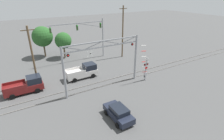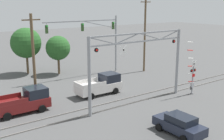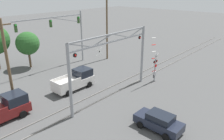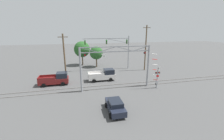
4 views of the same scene
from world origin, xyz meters
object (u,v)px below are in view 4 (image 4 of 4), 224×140
object	(u,v)px
pickup_truck_following	(56,79)
background_tree_beyond_span	(96,53)
sedan_waiting	(115,106)
utility_pole_right	(146,48)
crossing_signal_mast	(157,77)
crossing_gantry	(116,63)
pickup_truck_lead	(103,75)
background_tree_far_left_verge	(82,49)
traffic_signal_span	(118,46)
utility_pole_left	(65,57)

from	to	relation	value
pickup_truck_following	background_tree_beyond_span	distance (m)	14.82
sedan_waiting	utility_pole_right	xyz separation A→B (m)	(11.85, 17.09, 4.70)
crossing_signal_mast	crossing_gantry	bearing A→B (deg)	169.34
crossing_gantry	pickup_truck_lead	bearing A→B (deg)	105.60
background_tree_beyond_span	crossing_gantry	bearing A→B (deg)	-85.86
crossing_signal_mast	background_tree_far_left_verge	xyz separation A→B (m)	(-11.49, 20.04, 2.41)
crossing_gantry	traffic_signal_span	distance (m)	13.05
crossing_signal_mast	utility_pole_right	distance (m)	12.19
pickup_truck_following	background_tree_beyond_span	bearing A→B (deg)	52.04
crossing_signal_mast	traffic_signal_span	distance (m)	14.56
utility_pole_right	traffic_signal_span	bearing A→B (deg)	158.25
crossing_gantry	sedan_waiting	size ratio (longest dim) A/B	2.81
traffic_signal_span	utility_pole_left	bearing A→B (deg)	-151.77
background_tree_beyond_span	sedan_waiting	bearing A→B (deg)	-91.97
utility_pole_right	background_tree_beyond_span	xyz separation A→B (m)	(-11.06, 5.90, -1.74)
crossing_gantry	pickup_truck_following	xyz separation A→B (m)	(-10.11, 4.40, -3.49)
crossing_signal_mast	traffic_signal_span	world-z (taller)	traffic_signal_span
utility_pole_left	utility_pole_right	xyz separation A→B (m)	(18.30, 4.02, 0.85)
traffic_signal_span	pickup_truck_lead	distance (m)	10.32
crossing_signal_mast	pickup_truck_lead	world-z (taller)	crossing_signal_mast
sedan_waiting	background_tree_far_left_verge	size ratio (longest dim) A/B	0.63
pickup_truck_lead	crossing_gantry	bearing A→B (deg)	-74.40
crossing_gantry	traffic_signal_span	xyz separation A→B (m)	(3.70, 12.46, 1.17)
traffic_signal_span	pickup_truck_lead	bearing A→B (deg)	-123.09
pickup_truck_following	background_tree_far_left_verge	distance (m)	15.72
pickup_truck_following	background_tree_far_left_verge	world-z (taller)	background_tree_far_left_verge
background_tree_beyond_span	pickup_truck_lead	bearing A→B (deg)	-90.91
crossing_gantry	utility_pole_right	xyz separation A→B (m)	(9.91, 9.99, 0.97)
pickup_truck_lead	sedan_waiting	size ratio (longest dim) A/B	1.24
crossing_signal_mast	utility_pole_left	world-z (taller)	utility_pole_left
pickup_truck_lead	sedan_waiting	bearing A→B (deg)	-92.98
pickup_truck_lead	utility_pole_right	xyz separation A→B (m)	(11.24, 5.24, 4.46)
pickup_truck_lead	utility_pole_left	xyz separation A→B (m)	(-7.07, 1.22, 3.61)
sedan_waiting	background_tree_beyond_span	xyz separation A→B (m)	(0.79, 22.99, 2.95)
crossing_signal_mast	pickup_truck_lead	bearing A→B (deg)	143.43
sedan_waiting	background_tree_beyond_span	size ratio (longest dim) A/B	0.76
utility_pole_right	background_tree_far_left_verge	bearing A→B (deg)	149.01
sedan_waiting	crossing_gantry	bearing A→B (deg)	74.71
utility_pole_left	traffic_signal_span	bearing A→B (deg)	28.23
traffic_signal_span	pickup_truck_lead	xyz separation A→B (m)	(-5.03, -7.72, -4.66)
background_tree_beyond_span	background_tree_far_left_verge	bearing A→B (deg)	140.95
pickup_truck_following	background_tree_beyond_span	size ratio (longest dim) A/B	0.93
background_tree_far_left_verge	pickup_truck_following	bearing A→B (deg)	-110.68
pickup_truck_following	sedan_waiting	world-z (taller)	pickup_truck_following
utility_pole_right	background_tree_far_left_verge	size ratio (longest dim) A/B	1.62
traffic_signal_span	background_tree_far_left_verge	size ratio (longest dim) A/B	1.71
crossing_gantry	traffic_signal_span	bearing A→B (deg)	73.46
pickup_truck_lead	pickup_truck_following	bearing A→B (deg)	-177.73
background_tree_beyond_span	background_tree_far_left_verge	size ratio (longest dim) A/B	0.83
crossing_gantry	sedan_waiting	bearing A→B (deg)	-105.29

